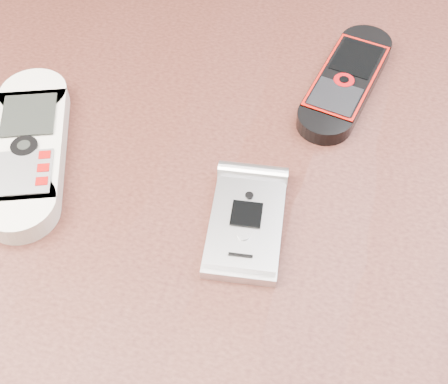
{
  "coord_description": "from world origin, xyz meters",
  "views": [
    {
      "loc": [
        0.07,
        -0.27,
        1.12
      ],
      "look_at": [
        0.01,
        0.0,
        0.76
      ],
      "focal_mm": 50.0,
      "sensor_mm": 36.0,
      "label": 1
    }
  ],
  "objects_px": {
    "table": "(218,272)",
    "nokia_white": "(28,148)",
    "motorola_razr": "(246,223)",
    "nokia_black_red": "(346,80)"
  },
  "relations": [
    {
      "from": "nokia_white",
      "to": "motorola_razr",
      "type": "bearing_deg",
      "value": -27.97
    },
    {
      "from": "nokia_white",
      "to": "motorola_razr",
      "type": "distance_m",
      "value": 0.18
    },
    {
      "from": "table",
      "to": "nokia_white",
      "type": "relative_size",
      "value": 7.12
    },
    {
      "from": "table",
      "to": "motorola_razr",
      "type": "xyz_separation_m",
      "value": [
        0.03,
        -0.02,
        0.11
      ]
    },
    {
      "from": "nokia_white",
      "to": "table",
      "type": "bearing_deg",
      "value": -21.54
    },
    {
      "from": "table",
      "to": "motorola_razr",
      "type": "relative_size",
      "value": 11.88
    },
    {
      "from": "nokia_black_red",
      "to": "motorola_razr",
      "type": "bearing_deg",
      "value": -94.6
    },
    {
      "from": "table",
      "to": "nokia_white",
      "type": "bearing_deg",
      "value": 177.14
    },
    {
      "from": "nokia_black_red",
      "to": "nokia_white",
      "type": "bearing_deg",
      "value": -136.54
    },
    {
      "from": "motorola_razr",
      "to": "table",
      "type": "bearing_deg",
      "value": 134.96
    }
  ]
}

